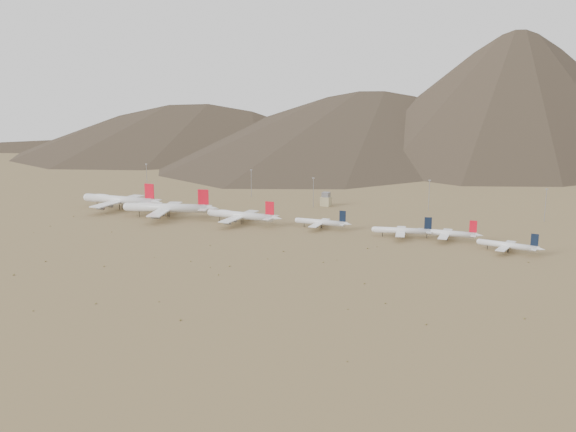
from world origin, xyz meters
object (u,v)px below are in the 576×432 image
at_px(widebody_east, 241,215).
at_px(control_tower, 326,200).
at_px(widebody_west, 120,200).
at_px(narrowbody_a, 322,222).
at_px(narrowbody_b, 404,231).
at_px(widebody_centre, 167,208).

xyz_separation_m(widebody_east, control_tower, (32.50, 92.63, -1.19)).
distance_m(widebody_west, narrowbody_a, 180.87).
height_order(widebody_east, control_tower, widebody_east).
bearing_deg(control_tower, narrowbody_a, -70.65).
bearing_deg(control_tower, narrowbody_b, -43.23).
distance_m(narrowbody_a, control_tower, 87.41).
xyz_separation_m(widebody_west, widebody_east, (119.34, -6.56, -1.61)).
bearing_deg(narrowbody_b, widebody_west, 167.49).
bearing_deg(widebody_west, narrowbody_b, -1.86).
distance_m(widebody_centre, widebody_east, 63.95).
bearing_deg(widebody_east, narrowbody_a, 9.38).
relative_size(widebody_west, narrowbody_a, 1.81).
height_order(widebody_west, narrowbody_a, widebody_west).
bearing_deg(narrowbody_b, narrowbody_a, 165.09).
distance_m(widebody_east, narrowbody_a, 62.32).
bearing_deg(narrowbody_b, widebody_east, 170.87).
relative_size(widebody_east, narrowbody_b, 1.42).
xyz_separation_m(widebody_east, narrowbody_a, (61.46, 10.16, -1.81)).
bearing_deg(narrowbody_a, control_tower, 107.58).
bearing_deg(widebody_centre, widebody_west, 151.39).
distance_m(widebody_centre, narrowbody_b, 186.80).
bearing_deg(narrowbody_b, widebody_centre, 170.97).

